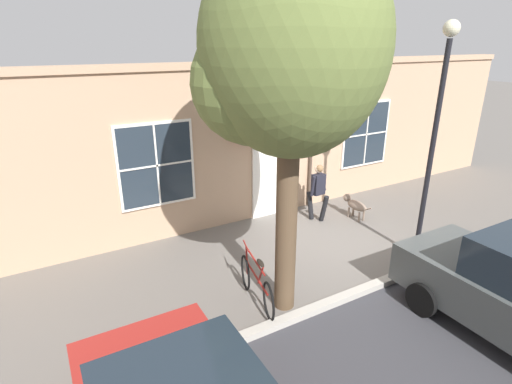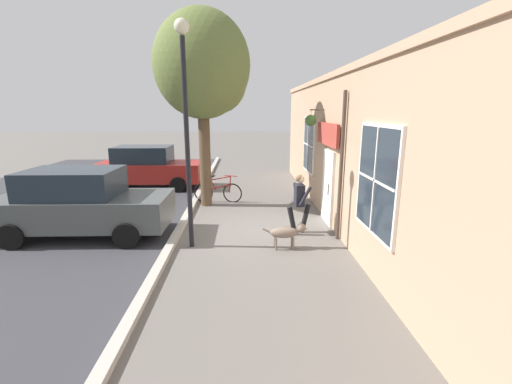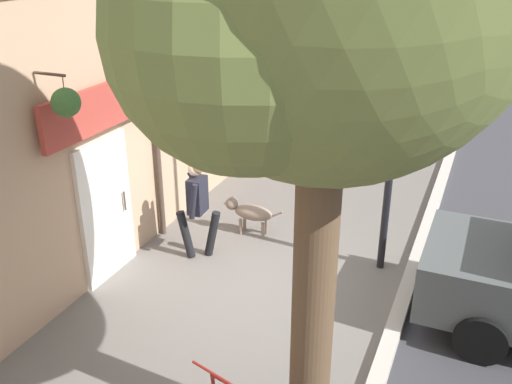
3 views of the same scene
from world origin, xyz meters
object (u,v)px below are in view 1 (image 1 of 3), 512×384
leaning_bicycle (256,284)px  street_lamp (438,114)px  dog_on_leash (355,205)px  fire_hydrant (140,348)px  pedestrian_walking (318,188)px  street_tree_by_curb (283,57)px

leaning_bicycle → street_lamp: street_lamp is taller
dog_on_leash → fire_hydrant: 7.12m
leaning_bicycle → pedestrian_walking: bearing=125.7°
street_lamp → fire_hydrant: street_lamp is taller
pedestrian_walking → street_tree_by_curb: bearing=-48.5°
leaning_bicycle → street_lamp: (0.34, 4.08, 2.90)m
pedestrian_walking → fire_hydrant: size_ratio=2.08×
street_lamp → dog_on_leash: bearing=174.5°
pedestrian_walking → fire_hydrant: (2.97, -5.65, -0.55)m
street_tree_by_curb → leaning_bicycle: 4.08m
pedestrian_walking → dog_on_leash: (0.43, 1.00, -0.55)m
dog_on_leash → street_tree_by_curb: street_tree_by_curb is taller
dog_on_leash → street_lamp: size_ratio=0.21×
dog_on_leash → leaning_bicycle: leaning_bicycle is taller
dog_on_leash → street_lamp: 3.68m
street_tree_by_curb → dog_on_leash: bearing=119.1°
leaning_bicycle → fire_hydrant: leaning_bicycle is taller
street_tree_by_curb → street_lamp: size_ratio=1.24×
street_tree_by_curb → fire_hydrant: bearing=-83.1°
pedestrian_walking → street_lamp: street_lamp is taller
pedestrian_walking → leaning_bicycle: bearing=-54.3°
fire_hydrant → street_lamp: bearing=92.4°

